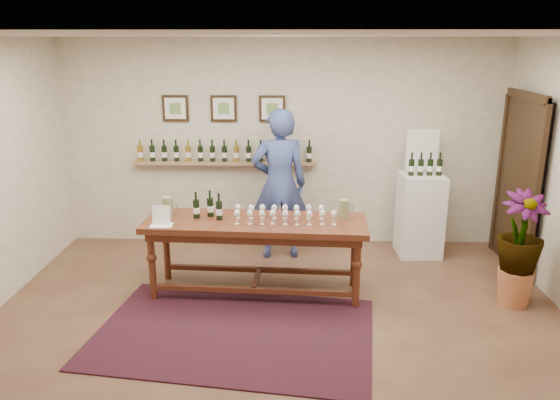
{
  "coord_description": "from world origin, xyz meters",
  "views": [
    {
      "loc": [
        0.16,
        -4.84,
        2.76
      ],
      "look_at": [
        0.0,
        0.8,
        1.1
      ],
      "focal_mm": 35.0,
      "sensor_mm": 36.0,
      "label": 1
    }
  ],
  "objects_px": {
    "tasting_table": "(256,231)",
    "display_pedestal": "(420,215)",
    "person": "(279,185)",
    "potted_plant": "(519,249)"
  },
  "relations": [
    {
      "from": "tasting_table",
      "to": "display_pedestal",
      "type": "distance_m",
      "value": 2.43
    },
    {
      "from": "person",
      "to": "tasting_table",
      "type": "bearing_deg",
      "value": 70.39
    },
    {
      "from": "potted_plant",
      "to": "display_pedestal",
      "type": "bearing_deg",
      "value": 116.45
    },
    {
      "from": "display_pedestal",
      "to": "potted_plant",
      "type": "relative_size",
      "value": 1.0
    },
    {
      "from": "tasting_table",
      "to": "potted_plant",
      "type": "xyz_separation_m",
      "value": [
        2.8,
        -0.21,
        -0.09
      ]
    },
    {
      "from": "potted_plant",
      "to": "person",
      "type": "height_order",
      "value": "person"
    },
    {
      "from": "tasting_table",
      "to": "person",
      "type": "bearing_deg",
      "value": 81.54
    },
    {
      "from": "tasting_table",
      "to": "display_pedestal",
      "type": "height_order",
      "value": "display_pedestal"
    },
    {
      "from": "tasting_table",
      "to": "person",
      "type": "xyz_separation_m",
      "value": [
        0.23,
        1.1,
        0.25
      ]
    },
    {
      "from": "tasting_table",
      "to": "person",
      "type": "distance_m",
      "value": 1.15
    }
  ]
}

